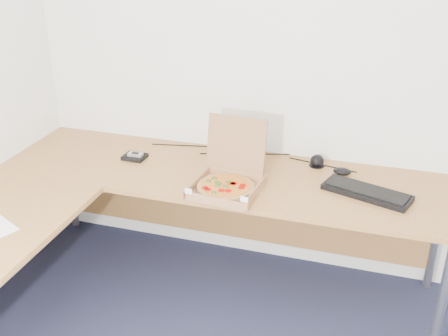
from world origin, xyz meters
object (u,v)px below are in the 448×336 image
(desk, at_px, (136,205))
(wallet, at_px, (135,157))
(pizza_box, at_px, (227,183))
(drinking_glass, at_px, (255,159))
(keyboard, at_px, (367,192))

(desk, relative_size, wallet, 19.53)
(pizza_box, height_order, wallet, pizza_box)
(desk, distance_m, drinking_glass, 0.73)
(pizza_box, xyz_separation_m, wallet, (-0.63, 0.22, -0.03))
(desk, distance_m, pizza_box, 0.48)
(pizza_box, relative_size, drinking_glass, 3.10)
(desk, distance_m, wallet, 0.51)
(desk, xyz_separation_m, pizza_box, (0.41, 0.24, 0.07))
(drinking_glass, xyz_separation_m, wallet, (-0.71, -0.07, -0.05))
(pizza_box, xyz_separation_m, keyboard, (0.70, 0.16, -0.03))
(drinking_glass, bearing_deg, pizza_box, -105.13)
(keyboard, relative_size, wallet, 3.48)
(wallet, bearing_deg, desk, -60.88)
(pizza_box, distance_m, keyboard, 0.72)
(pizza_box, bearing_deg, drinking_glass, 80.49)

